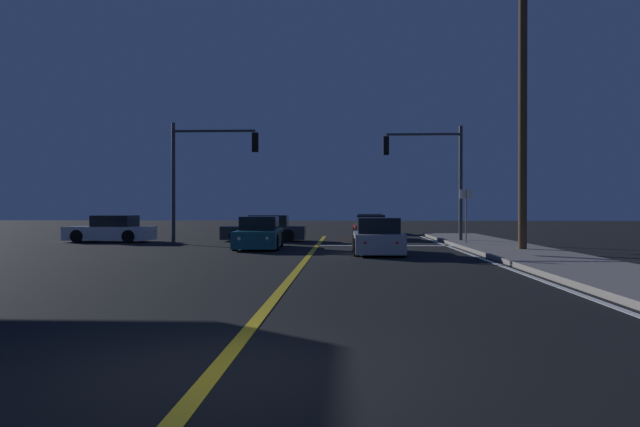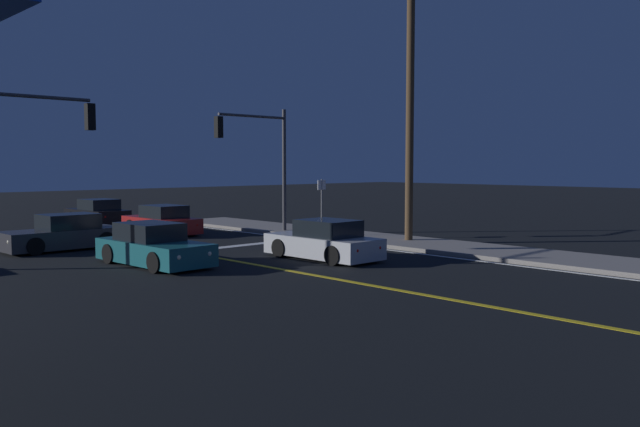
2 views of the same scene
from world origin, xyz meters
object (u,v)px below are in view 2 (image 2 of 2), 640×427
object	(u,v)px
car_lead_oncoming_red	(162,222)
street_sign_corner	(322,199)
traffic_signal_near_right	(261,151)
traffic_signal_far_left	(16,143)
car_far_approaching_black	(98,213)
car_distant_tail_charcoal	(64,234)
car_parked_curb_teal	(153,247)
utility_pole_right	(410,98)
car_side_waiting_silver	(324,242)

from	to	relation	value
car_lead_oncoming_red	street_sign_corner	world-z (taller)	street_sign_corner
traffic_signal_near_right	car_lead_oncoming_red	bearing A→B (deg)	-51.65
traffic_signal_far_left	car_far_approaching_black	bearing A→B (deg)	55.90
traffic_signal_far_left	street_sign_corner	distance (m)	12.26
traffic_signal_near_right	traffic_signal_far_left	xyz separation A→B (m)	(-10.92, -1.40, 0.04)
car_far_approaching_black	car_distant_tail_charcoal	distance (m)	11.08
car_far_approaching_black	street_sign_corner	bearing A→B (deg)	-75.81
car_far_approaching_black	traffic_signal_far_left	bearing A→B (deg)	-125.30
car_far_approaching_black	car_parked_curb_teal	xyz separation A→B (m)	(-5.20, -15.15, -0.00)
traffic_signal_near_right	utility_pole_right	world-z (taller)	utility_pole_right
car_side_waiting_silver	car_far_approaching_black	bearing A→B (deg)	88.47
car_side_waiting_silver	traffic_signal_far_left	bearing A→B (deg)	143.45
car_parked_curb_teal	utility_pole_right	distance (m)	11.78
car_parked_curb_teal	traffic_signal_far_left	distance (m)	5.36
car_side_waiting_silver	car_lead_oncoming_red	world-z (taller)	same
car_side_waiting_silver	utility_pole_right	bearing A→B (deg)	7.28
car_lead_oncoming_red	car_far_approaching_black	bearing A→B (deg)	87.50
car_far_approaching_black	car_distant_tail_charcoal	xyz separation A→B (m)	(-5.74, -9.48, -0.00)
car_side_waiting_silver	utility_pole_right	size ratio (longest dim) A/B	0.38
car_far_approaching_black	traffic_signal_near_right	size ratio (longest dim) A/B	0.74
car_lead_oncoming_red	utility_pole_right	world-z (taller)	utility_pole_right
car_far_approaching_black	traffic_signal_far_left	world-z (taller)	traffic_signal_far_left
car_far_approaching_black	car_parked_curb_teal	distance (m)	16.02
car_far_approaching_black	car_distant_tail_charcoal	world-z (taller)	same
car_parked_curb_teal	street_sign_corner	world-z (taller)	street_sign_corner
car_far_approaching_black	street_sign_corner	distance (m)	14.14
car_side_waiting_silver	car_far_approaching_black	xyz separation A→B (m)	(0.36, 17.95, 0.00)
car_far_approaching_black	traffic_signal_far_left	distance (m)	15.07
car_far_approaching_black	traffic_signal_far_left	xyz separation A→B (m)	(-8.25, -12.18, 3.27)
traffic_signal_far_left	utility_pole_right	distance (m)	14.44
car_side_waiting_silver	utility_pole_right	distance (m)	7.65
car_side_waiting_silver	traffic_signal_near_right	size ratio (longest dim) A/B	0.74
car_side_waiting_silver	traffic_signal_far_left	distance (m)	10.30
utility_pole_right	street_sign_corner	world-z (taller)	utility_pole_right
traffic_signal_near_right	utility_pole_right	xyz separation A→B (m)	(2.47, -6.43, 2.03)
car_far_approaching_black	car_lead_oncoming_red	bearing A→B (deg)	-93.02
car_lead_oncoming_red	car_parked_curb_teal	size ratio (longest dim) A/B	0.97
utility_pole_right	car_distant_tail_charcoal	bearing A→B (deg)	144.60
car_lead_oncoming_red	car_side_waiting_silver	bearing A→B (deg)	-91.40
car_parked_curb_teal	utility_pole_right	bearing A→B (deg)	166.32
car_side_waiting_silver	street_sign_corner	xyz separation A→B (m)	(4.11, 4.37, 1.14)
car_distant_tail_charcoal	utility_pole_right	distance (m)	14.34
car_far_approaching_black	traffic_signal_near_right	world-z (taller)	traffic_signal_near_right
traffic_signal_far_left	utility_pole_right	world-z (taller)	utility_pole_right
car_side_waiting_silver	car_lead_oncoming_red	distance (m)	10.83
car_side_waiting_silver	street_sign_corner	world-z (taller)	street_sign_corner
car_side_waiting_silver	traffic_signal_far_left	world-z (taller)	traffic_signal_far_left
car_lead_oncoming_red	car_parked_curb_teal	world-z (taller)	same
car_distant_tail_charcoal	street_sign_corner	bearing A→B (deg)	-114.64
car_lead_oncoming_red	car_parked_curb_teal	distance (m)	9.44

